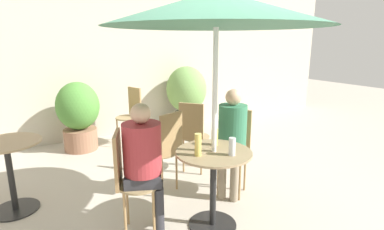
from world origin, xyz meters
name	(u,v)px	position (x,y,z in m)	size (l,w,h in m)	color
storefront_wall	(120,53)	(0.00, 3.52, 1.50)	(10.00, 0.06, 3.00)	beige
cafe_table_near	(213,174)	(-0.15, 0.20, 0.53)	(0.69, 0.69, 0.75)	black
cafe_table_far	(9,164)	(-1.79, 1.42, 0.51)	(0.65, 0.65, 0.75)	black
bistro_chair_0	(235,143)	(0.45, 0.68, 0.57)	(0.44, 0.43, 0.96)	#997F56
bistro_chair_1	(128,174)	(-0.86, 0.49, 0.57)	(0.42, 0.41, 0.96)	#997F56
bistro_chair_2	(131,111)	(-0.05, 2.86, 0.57)	(0.42, 0.40, 0.96)	#997F56
bistro_chair_3	(193,131)	(0.27, 1.33, 0.57)	(0.44, 0.43, 0.96)	#997F56
bistro_chair_4	(167,145)	(-0.25, 1.00, 0.57)	(0.41, 0.42, 0.96)	#997F56
seated_person_0	(232,134)	(0.34, 0.59, 0.74)	(0.39, 0.38, 1.22)	gray
seated_person_1	(144,157)	(-0.72, 0.43, 0.72)	(0.40, 0.38, 1.21)	#2D2D33
beer_glass_0	(232,147)	(-0.06, 0.05, 0.83)	(0.06, 0.06, 0.16)	silver
beer_glass_1	(215,137)	(-0.05, 0.34, 0.82)	(0.06, 0.06, 0.15)	#DBC65B
beer_glass_2	(198,145)	(-0.33, 0.18, 0.85)	(0.06, 0.06, 0.20)	#DBC65B
potted_plant_0	(78,113)	(-0.88, 2.98, 0.60)	(0.66, 0.66, 1.10)	#93664C
potted_plant_1	(186,94)	(1.12, 3.08, 0.73)	(0.77, 0.77, 1.25)	#47423D
umbrella	(216,9)	(-0.15, 0.20, 1.96)	(1.84, 1.84, 2.10)	silver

